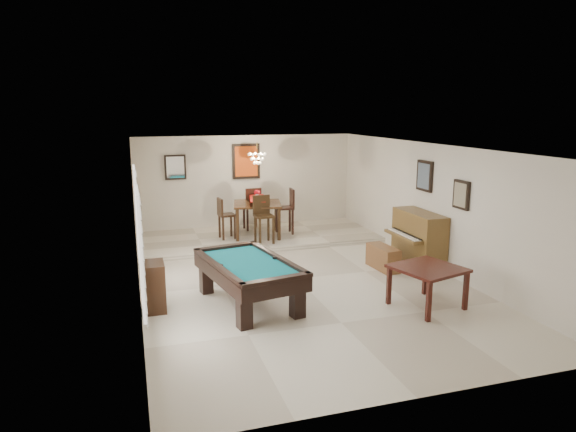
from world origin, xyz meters
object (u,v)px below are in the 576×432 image
piano_bench (383,258)px  apothecary_chest (154,287)px  dining_chair_north (252,208)px  flower_vase (257,194)px  upright_piano (413,240)px  square_table (427,287)px  dining_chair_south (264,220)px  dining_table (257,217)px  chandelier (257,154)px  pool_table (249,283)px  dining_chair_east (285,211)px  dining_chair_west (227,218)px

piano_bench → apothecary_chest: (-4.71, -0.90, 0.17)m
dining_chair_north → flower_vase: bearing=84.5°
upright_piano → square_table: bearing=-114.5°
dining_chair_south → dining_table: bearing=82.8°
flower_vase → chandelier: size_ratio=0.35×
pool_table → chandelier: size_ratio=3.71×
dining_table → dining_chair_north: dining_chair_north is taller
upright_piano → dining_chair_east: dining_chair_east is taller
dining_chair_north → dining_chair_west: 1.13m
dining_chair_north → square_table: bearing=101.7°
pool_table → dining_chair_east: bearing=54.9°
dining_table → dining_chair_north: (0.03, 0.75, 0.09)m
piano_bench → chandelier: (-1.93, 3.13, 1.96)m
pool_table → dining_chair_west: size_ratio=2.17×
dining_chair_south → dining_chair_east: bearing=40.6°
flower_vase → dining_chair_south: (-0.02, -0.76, -0.50)m
upright_piano → chandelier: bearing=129.1°
dining_chair_north → chandelier: 1.67m
apothecary_chest → dining_chair_west: size_ratio=0.80×
apothecary_chest → dining_chair_east: 5.35m
flower_vase → dining_chair_north: size_ratio=0.19×
upright_piano → dining_chair_south: 3.56m
chandelier → square_table: bearing=-72.7°
upright_piano → chandelier: 4.40m
dining_chair_south → chandelier: 1.70m
dining_chair_south → dining_chair_north: 1.50m
pool_table → square_table: 3.02m
dining_chair_west → square_table: bearing=-162.0°
upright_piano → chandelier: chandelier is taller
apothecary_chest → dining_chair_east: dining_chair_east is taller
apothecary_chest → flower_vase: bearing=55.4°
upright_piano → dining_chair_east: (-1.87, 3.19, 0.11)m
square_table → dining_chair_north: dining_chair_north is taller
dining_chair_west → upright_piano: bearing=-139.9°
piano_bench → apothecary_chest: 4.80m
dining_chair_west → dining_chair_east: dining_chair_east is taller
square_table → dining_chair_south: (-1.68, 4.47, 0.34)m
dining_chair_south → upright_piano: bearing=-48.2°
pool_table → square_table: size_ratio=2.18×
apothecary_chest → dining_chair_south: (2.74, 3.25, 0.28)m
upright_piano → flower_vase: 4.13m
dining_table → chandelier: chandelier is taller
upright_piano → dining_table: upright_piano is taller
apothecary_chest → dining_chair_north: bearing=59.6°
pool_table → flower_vase: size_ratio=10.53×
dining_chair_west → dining_chair_east: size_ratio=0.88×
apothecary_chest → dining_table: bearing=55.4°
apothecary_chest → flower_vase: (2.77, 4.01, 0.79)m
apothecary_chest → upright_piano: bearing=9.0°
dining_table → dining_chair_east: (0.73, 0.03, 0.10)m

